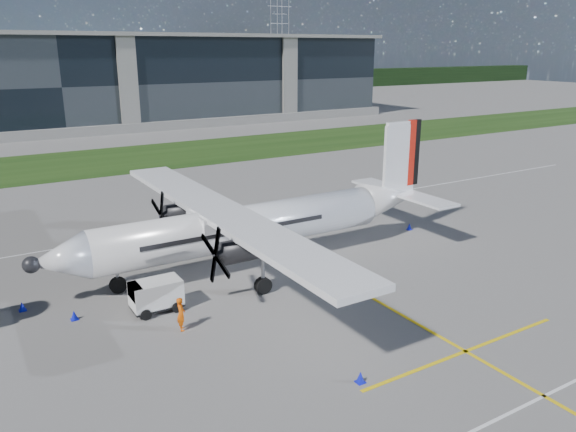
% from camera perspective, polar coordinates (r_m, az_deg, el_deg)
% --- Properties ---
extents(ground, '(400.00, 400.00, 0.00)m').
position_cam_1_polar(ground, '(64.48, -16.60, 4.19)').
color(ground, '#5E5B59').
rests_on(ground, ground).
extents(grass_strip, '(400.00, 18.00, 0.04)m').
position_cam_1_polar(grass_strip, '(72.10, -18.28, 5.33)').
color(grass_strip, '#18330E').
rests_on(grass_strip, ground).
extents(terminal_building, '(120.00, 20.00, 15.00)m').
position_cam_1_polar(terminal_building, '(102.50, -22.99, 12.25)').
color(terminal_building, black).
rests_on(terminal_building, ground).
extents(tree_line, '(400.00, 6.00, 6.00)m').
position_cam_1_polar(tree_line, '(162.22, -26.23, 11.45)').
color(tree_line, black).
rests_on(tree_line, ground).
extents(pylon_east, '(9.00, 4.60, 30.00)m').
position_cam_1_polar(pylon_east, '(198.54, -0.85, 17.24)').
color(pylon_east, gray).
rests_on(pylon_east, ground).
extents(yellow_taxiway_centerline, '(0.20, 70.00, 0.01)m').
position_cam_1_polar(yellow_taxiway_centerline, '(38.62, -0.35, -3.29)').
color(yellow_taxiway_centerline, yellow).
rests_on(yellow_taxiway_centerline, ground).
extents(turboprop_aircraft, '(26.72, 27.71, 8.31)m').
position_cam_1_polar(turboprop_aircraft, '(34.84, -3.15, 1.62)').
color(turboprop_aircraft, white).
rests_on(turboprop_aircraft, ground).
extents(baggage_tug, '(2.75, 1.65, 1.65)m').
position_cam_1_polar(baggage_tug, '(30.30, -13.24, -7.90)').
color(baggage_tug, white).
rests_on(baggage_tug, ground).
extents(ground_crew_person, '(0.72, 0.89, 1.95)m').
position_cam_1_polar(ground_crew_person, '(28.03, -10.83, -9.51)').
color(ground_crew_person, '#F25907').
rests_on(ground_crew_person, ground).
extents(safety_cone_nose_port, '(0.36, 0.36, 0.50)m').
position_cam_1_polar(safety_cone_nose_port, '(30.78, -20.90, -9.39)').
color(safety_cone_nose_port, '#0B12C7').
rests_on(safety_cone_nose_port, ground).
extents(safety_cone_fwd, '(0.36, 0.36, 0.50)m').
position_cam_1_polar(safety_cone_fwd, '(32.83, -25.40, -8.28)').
color(safety_cone_fwd, '#0B12C7').
rests_on(safety_cone_fwd, ground).
extents(safety_cone_stbdwing, '(0.36, 0.36, 0.50)m').
position_cam_1_polar(safety_cone_stbdwing, '(46.85, -12.69, 0.23)').
color(safety_cone_stbdwing, '#0B12C7').
rests_on(safety_cone_stbdwing, ground).
extents(safety_cone_tail, '(0.36, 0.36, 0.50)m').
position_cam_1_polar(safety_cone_tail, '(43.42, 12.23, -1.05)').
color(safety_cone_tail, '#0B12C7').
rests_on(safety_cone_tail, ground).
extents(safety_cone_portwing, '(0.36, 0.36, 0.50)m').
position_cam_1_polar(safety_cone_portwing, '(24.16, 7.37, -15.91)').
color(safety_cone_portwing, '#0B12C7').
rests_on(safety_cone_portwing, ground).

